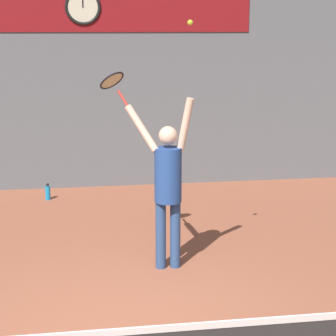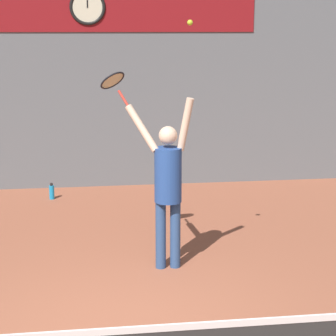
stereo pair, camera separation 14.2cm
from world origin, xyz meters
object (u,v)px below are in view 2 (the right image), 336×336
at_px(tennis_ball, 190,23).
at_px(water_bottle, 52,192).
at_px(tennis_racket, 113,82).
at_px(scoreboard_clock, 87,7).
at_px(tennis_player, 168,181).

bearing_deg(tennis_ball, water_bottle, 117.63).
height_order(tennis_racket, tennis_ball, tennis_ball).
xyz_separation_m(scoreboard_clock, tennis_racket, (0.27, -3.72, -1.01)).
relative_size(scoreboard_clock, tennis_ball, 9.93).
bearing_deg(tennis_player, tennis_ball, -32.47).
distance_m(tennis_player, tennis_ball, 1.92).
height_order(scoreboard_clock, tennis_racket, scoreboard_clock).
relative_size(tennis_player, tennis_ball, 33.36).
relative_size(tennis_player, tennis_racket, 5.01).
height_order(scoreboard_clock, tennis_ball, scoreboard_clock).
height_order(tennis_ball, water_bottle, tennis_ball).
bearing_deg(scoreboard_clock, tennis_ball, -75.30).
bearing_deg(tennis_ball, tennis_player, 147.53).
height_order(tennis_racket, water_bottle, tennis_racket).
bearing_deg(scoreboard_clock, tennis_player, -77.89).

